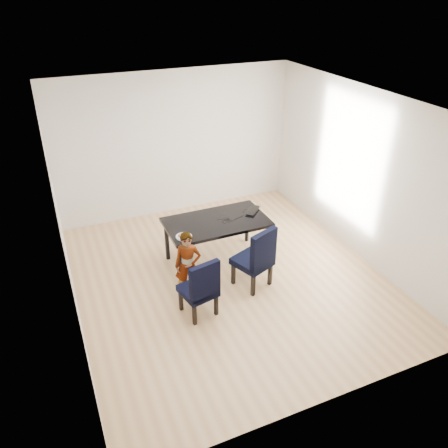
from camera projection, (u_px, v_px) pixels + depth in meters
name	position (u px, v px, depth m)	size (l,w,h in m)	color
floor	(229.00, 277.00, 6.79)	(4.50, 5.00, 0.01)	tan
ceiling	(230.00, 102.00, 5.44)	(4.50, 5.00, 0.01)	white
wall_back	(175.00, 144.00, 8.12)	(4.50, 0.01, 2.70)	silver
wall_front	(336.00, 309.00, 4.12)	(4.50, 0.01, 2.70)	silver
wall_left	(61.00, 232.00, 5.35)	(0.01, 5.00, 2.70)	silver
wall_right	(360.00, 175.00, 6.89)	(0.01, 5.00, 2.70)	beige
dining_table	(217.00, 241.00, 7.00)	(1.60, 0.90, 0.75)	black
chair_left	(198.00, 286.00, 5.86)	(0.44, 0.45, 0.91)	black
chair_right	(252.00, 256.00, 6.40)	(0.48, 0.50, 1.00)	black
child	(188.00, 265.00, 6.17)	(0.38, 0.25, 1.04)	orange
plate	(184.00, 237.00, 6.39)	(0.24, 0.24, 0.01)	silver
sandwich	(183.00, 235.00, 6.36)	(0.15, 0.07, 0.06)	#A75E3B
laptop	(250.00, 210.00, 7.10)	(0.36, 0.23, 0.03)	black
cable_tangle	(227.00, 221.00, 6.80)	(0.15, 0.15, 0.01)	black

